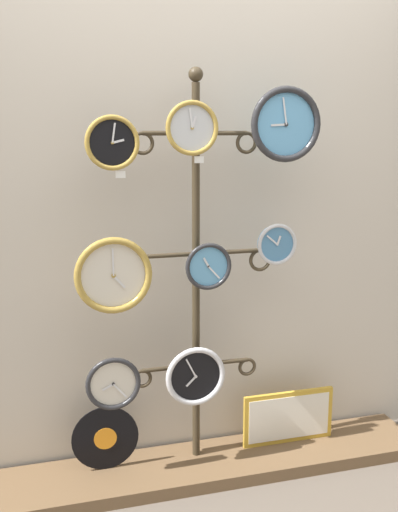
% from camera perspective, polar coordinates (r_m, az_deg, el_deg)
% --- Properties ---
extents(shop_wall, '(4.40, 0.04, 2.80)m').
position_cam_1_polar(shop_wall, '(2.76, -1.20, 8.25)').
color(shop_wall, '#BCB2A3').
rests_on(shop_wall, ground_plane).
extents(low_shelf, '(2.20, 0.36, 0.06)m').
position_cam_1_polar(low_shelf, '(2.98, 0.06, -19.38)').
color(low_shelf, brown).
rests_on(low_shelf, ground_plane).
extents(display_stand, '(0.72, 0.37, 1.84)m').
position_cam_1_polar(display_stand, '(2.78, -0.29, -8.80)').
color(display_stand, '#382D1E').
rests_on(display_stand, ground_plane).
extents(clock_top_left, '(0.22, 0.04, 0.22)m').
position_cam_1_polar(clock_top_left, '(2.45, -8.28, 10.63)').
color(clock_top_left, black).
extents(clock_top_center, '(0.22, 0.04, 0.22)m').
position_cam_1_polar(clock_top_center, '(2.49, -0.70, 12.09)').
color(clock_top_center, silver).
extents(clock_top_right, '(0.32, 0.04, 0.32)m').
position_cam_1_polar(clock_top_right, '(2.64, 8.26, 12.30)').
color(clock_top_right, '#60A8DB').
extents(clock_middle_left, '(0.32, 0.04, 0.32)m').
position_cam_1_polar(clock_middle_left, '(2.49, -8.16, -1.84)').
color(clock_middle_left, silver).
extents(clock_middle_center, '(0.21, 0.04, 0.21)m').
position_cam_1_polar(clock_middle_center, '(2.60, 0.87, -0.98)').
color(clock_middle_center, '#60A8DB').
extents(clock_middle_right, '(0.19, 0.04, 0.19)m').
position_cam_1_polar(clock_middle_right, '(2.70, 7.40, 1.13)').
color(clock_middle_right, '#4C84B2').
extents(clock_bottom_left, '(0.24, 0.04, 0.24)m').
position_cam_1_polar(clock_bottom_left, '(2.65, -8.18, -11.92)').
color(clock_bottom_left, silver).
extents(clock_bottom_center, '(0.27, 0.04, 0.27)m').
position_cam_1_polar(clock_bottom_center, '(2.71, -0.36, -11.35)').
color(clock_bottom_center, black).
extents(vinyl_record, '(0.30, 0.01, 0.30)m').
position_cam_1_polar(vinyl_record, '(2.86, -8.91, -16.77)').
color(vinyl_record, black).
rests_on(vinyl_record, low_shelf).
extents(picture_frame, '(0.47, 0.02, 0.26)m').
position_cam_1_polar(picture_frame, '(3.08, 8.52, -14.92)').
color(picture_frame, gold).
rests_on(picture_frame, low_shelf).
extents(price_tag_upper, '(0.04, 0.00, 0.03)m').
position_cam_1_polar(price_tag_upper, '(2.45, -7.48, 7.70)').
color(price_tag_upper, white).
extents(price_tag_mid, '(0.04, 0.00, 0.03)m').
position_cam_1_polar(price_tag_mid, '(2.49, 0.01, 9.17)').
color(price_tag_mid, white).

